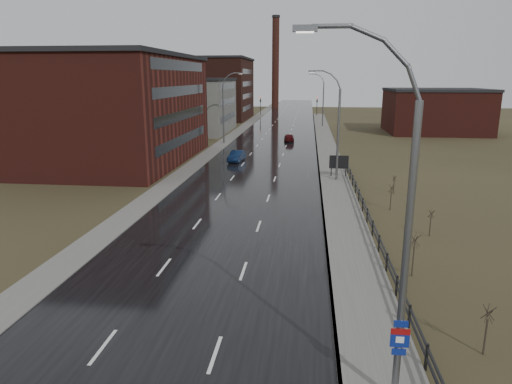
% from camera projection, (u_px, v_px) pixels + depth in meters
% --- Properties ---
extents(road, '(14.00, 300.00, 0.06)m').
position_uv_depth(road, '(271.00, 146.00, 72.13)').
color(road, black).
rests_on(road, ground).
extents(sidewalk_right, '(3.20, 180.00, 0.18)m').
position_uv_depth(sidewalk_right, '(335.00, 182.00, 47.09)').
color(sidewalk_right, '#595651').
rests_on(sidewalk_right, ground).
extents(curb_right, '(0.16, 180.00, 0.18)m').
position_uv_depth(curb_right, '(320.00, 182.00, 47.25)').
color(curb_right, slate).
rests_on(curb_right, ground).
extents(sidewalk_left, '(2.40, 260.00, 0.12)m').
position_uv_depth(sidewalk_left, '(220.00, 145.00, 73.02)').
color(sidewalk_left, '#595651').
rests_on(sidewalk_left, ground).
extents(warehouse_near, '(22.44, 28.56, 13.50)m').
position_uv_depth(warehouse_near, '(99.00, 108.00, 58.34)').
color(warehouse_near, '#471914').
rests_on(warehouse_near, ground).
extents(warehouse_mid, '(16.32, 20.40, 10.50)m').
position_uv_depth(warehouse_mid, '(188.00, 105.00, 90.16)').
color(warehouse_mid, slate).
rests_on(warehouse_mid, ground).
extents(warehouse_far, '(26.52, 24.48, 15.50)m').
position_uv_depth(warehouse_far, '(199.00, 88.00, 119.00)').
color(warehouse_far, '#331611').
rests_on(warehouse_far, ground).
extents(building_right, '(18.36, 16.32, 8.50)m').
position_uv_depth(building_right, '(435.00, 111.00, 88.96)').
color(building_right, '#471914').
rests_on(building_right, ground).
extents(smokestack, '(2.70, 2.70, 30.70)m').
position_uv_depth(smokestack, '(275.00, 62.00, 155.70)').
color(smokestack, '#331611').
rests_on(smokestack, ground).
extents(streetlight_main, '(3.91, 0.29, 12.11)m').
position_uv_depth(streetlight_main, '(397.00, 232.00, 13.84)').
color(streetlight_main, slate).
rests_on(streetlight_main, ground).
extents(streetlight_right_mid, '(3.36, 0.28, 11.35)m').
position_uv_depth(streetlight_right_mid, '(336.00, 125.00, 46.65)').
color(streetlight_right_mid, slate).
rests_on(streetlight_right_mid, ground).
extents(streetlight_left, '(3.36, 0.28, 11.35)m').
position_uv_depth(streetlight_left, '(225.00, 108.00, 73.48)').
color(streetlight_left, slate).
rests_on(streetlight_left, ground).
extents(streetlight_right_far, '(3.36, 0.28, 11.35)m').
position_uv_depth(streetlight_right_far, '(322.00, 100.00, 98.67)').
color(streetlight_right_far, slate).
rests_on(streetlight_right_far, ground).
extents(guardrail, '(0.10, 53.05, 1.10)m').
position_uv_depth(guardrail, '(374.00, 229.00, 30.67)').
color(guardrail, black).
rests_on(guardrail, ground).
extents(shrub_b, '(0.50, 0.53, 2.11)m').
position_uv_depth(shrub_b, '(486.00, 329.00, 17.75)').
color(shrub_b, '#382D23').
rests_on(shrub_b, ground).
extents(shrub_c, '(0.58, 0.61, 2.45)m').
position_uv_depth(shrub_c, '(414.00, 254.00, 24.79)').
color(shrub_c, '#382D23').
rests_on(shrub_c, ground).
extents(shrub_d, '(0.45, 0.48, 1.88)m').
position_uv_depth(shrub_d, '(431.00, 222.00, 31.18)').
color(shrub_d, '#382D23').
rests_on(shrub_d, ground).
extents(shrub_e, '(0.51, 0.53, 2.13)m').
position_uv_depth(shrub_e, '(391.00, 197.00, 37.33)').
color(shrub_e, '#382D23').
rests_on(shrub_e, ground).
extents(shrub_f, '(0.42, 0.44, 1.74)m').
position_uv_depth(shrub_f, '(394.00, 184.00, 42.63)').
color(shrub_f, '#382D23').
rests_on(shrub_f, ground).
extents(billboard, '(2.05, 0.17, 2.47)m').
position_uv_depth(billboard, '(339.00, 163.00, 49.12)').
color(billboard, black).
rests_on(billboard, ground).
extents(traffic_light_left, '(0.58, 2.73, 5.30)m').
position_uv_depth(traffic_light_left, '(261.00, 99.00, 129.69)').
color(traffic_light_left, black).
rests_on(traffic_light_left, ground).
extents(traffic_light_right, '(0.58, 2.73, 5.30)m').
position_uv_depth(traffic_light_right, '(317.00, 99.00, 127.93)').
color(traffic_light_right, black).
rests_on(traffic_light_right, ground).
extents(car_near, '(1.91, 4.37, 1.40)m').
position_uv_depth(car_near, '(237.00, 156.00, 58.82)').
color(car_near, '#0B1B3A').
rests_on(car_near, ground).
extents(car_far, '(1.92, 4.13, 1.37)m').
position_uv_depth(car_far, '(289.00, 138.00, 76.90)').
color(car_far, '#440B0D').
rests_on(car_far, ground).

